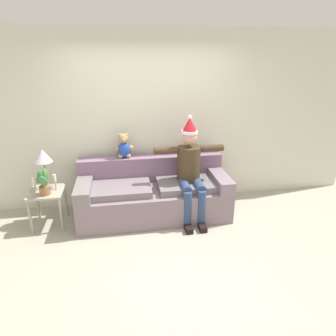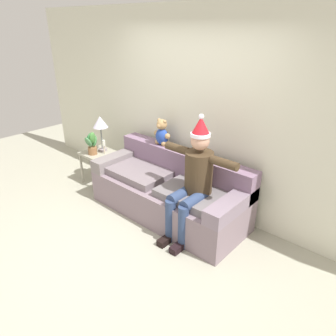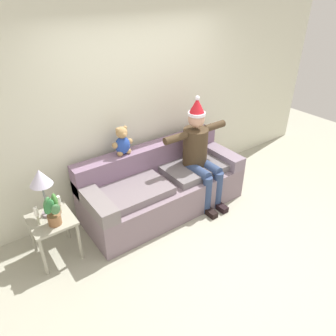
{
  "view_description": "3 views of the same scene",
  "coord_description": "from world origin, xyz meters",
  "px_view_note": "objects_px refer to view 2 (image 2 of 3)",
  "views": [
    {
      "loc": [
        -0.44,
        -2.98,
        2.34
      ],
      "look_at": [
        0.19,
        0.8,
        0.83
      ],
      "focal_mm": 31.38,
      "sensor_mm": 36.0,
      "label": 1
    },
    {
      "loc": [
        2.51,
        -1.84,
        2.46
      ],
      "look_at": [
        0.14,
        0.82,
        0.81
      ],
      "focal_mm": 33.63,
      "sensor_mm": 36.0,
      "label": 2
    },
    {
      "loc": [
        -2.08,
        -2.0,
        2.79
      ],
      "look_at": [
        -0.05,
        0.79,
        0.75
      ],
      "focal_mm": 34.06,
      "sensor_mm": 36.0,
      "label": 3
    }
  ],
  "objects_px": {
    "table_lamp": "(100,124)",
    "teddy_bear": "(162,133)",
    "candle_short": "(104,145)",
    "side_table": "(98,157)",
    "person_seated": "(194,178)",
    "potted_plant": "(92,143)",
    "couch": "(170,191)",
    "candle_tall": "(91,142)"
  },
  "relations": [
    {
      "from": "couch",
      "to": "candle_short",
      "type": "bearing_deg",
      "value": -179.14
    },
    {
      "from": "person_seated",
      "to": "potted_plant",
      "type": "xyz_separation_m",
      "value": [
        -2.03,
        -0.01,
        -0.06
      ]
    },
    {
      "from": "table_lamp",
      "to": "candle_short",
      "type": "distance_m",
      "value": 0.34
    },
    {
      "from": "couch",
      "to": "person_seated",
      "type": "height_order",
      "value": "person_seated"
    },
    {
      "from": "person_seated",
      "to": "teddy_bear",
      "type": "bearing_deg",
      "value": 154.39
    },
    {
      "from": "side_table",
      "to": "potted_plant",
      "type": "distance_m",
      "value": 0.3
    },
    {
      "from": "person_seated",
      "to": "side_table",
      "type": "xyz_separation_m",
      "value": [
        -2.04,
        0.1,
        -0.34
      ]
    },
    {
      "from": "table_lamp",
      "to": "teddy_bear",
      "type": "bearing_deg",
      "value": 12.39
    },
    {
      "from": "person_seated",
      "to": "candle_short",
      "type": "relative_size",
      "value": 6.8
    },
    {
      "from": "table_lamp",
      "to": "candle_tall",
      "type": "distance_m",
      "value": 0.36
    },
    {
      "from": "table_lamp",
      "to": "candle_tall",
      "type": "relative_size",
      "value": 2.55
    },
    {
      "from": "couch",
      "to": "side_table",
      "type": "xyz_separation_m",
      "value": [
        -1.52,
        -0.06,
        0.1
      ]
    },
    {
      "from": "table_lamp",
      "to": "candle_short",
      "type": "xyz_separation_m",
      "value": [
        0.12,
        -0.06,
        -0.31
      ]
    },
    {
      "from": "couch",
      "to": "side_table",
      "type": "height_order",
      "value": "couch"
    },
    {
      "from": "side_table",
      "to": "potted_plant",
      "type": "xyz_separation_m",
      "value": [
        0.01,
        -0.11,
        0.28
      ]
    },
    {
      "from": "candle_tall",
      "to": "candle_short",
      "type": "distance_m",
      "value": 0.27
    },
    {
      "from": "candle_short",
      "to": "person_seated",
      "type": "bearing_deg",
      "value": -4.27
    },
    {
      "from": "table_lamp",
      "to": "candle_short",
      "type": "bearing_deg",
      "value": -24.65
    },
    {
      "from": "teddy_bear",
      "to": "side_table",
      "type": "bearing_deg",
      "value": -163.08
    },
    {
      "from": "side_table",
      "to": "candle_short",
      "type": "height_order",
      "value": "candle_short"
    },
    {
      "from": "potted_plant",
      "to": "candle_tall",
      "type": "bearing_deg",
      "value": 148.17
    },
    {
      "from": "couch",
      "to": "candle_tall",
      "type": "height_order",
      "value": "couch"
    },
    {
      "from": "side_table",
      "to": "table_lamp",
      "type": "xyz_separation_m",
      "value": [
        0.01,
        0.1,
        0.55
      ]
    },
    {
      "from": "person_seated",
      "to": "candle_short",
      "type": "xyz_separation_m",
      "value": [
        -1.91,
        0.14,
        -0.11
      ]
    },
    {
      "from": "potted_plant",
      "to": "candle_short",
      "type": "distance_m",
      "value": 0.19
    },
    {
      "from": "side_table",
      "to": "candle_short",
      "type": "bearing_deg",
      "value": 17.11
    },
    {
      "from": "candle_short",
      "to": "table_lamp",
      "type": "bearing_deg",
      "value": 155.35
    },
    {
      "from": "couch",
      "to": "table_lamp",
      "type": "relative_size",
      "value": 3.83
    },
    {
      "from": "person_seated",
      "to": "table_lamp",
      "type": "xyz_separation_m",
      "value": [
        -2.04,
        0.2,
        0.21
      ]
    },
    {
      "from": "person_seated",
      "to": "candle_tall",
      "type": "height_order",
      "value": "person_seated"
    },
    {
      "from": "candle_tall",
      "to": "side_table",
      "type": "bearing_deg",
      "value": 8.75
    },
    {
      "from": "person_seated",
      "to": "side_table",
      "type": "height_order",
      "value": "person_seated"
    },
    {
      "from": "teddy_bear",
      "to": "side_table",
      "type": "xyz_separation_m",
      "value": [
        -1.12,
        -0.34,
        -0.58
      ]
    },
    {
      "from": "person_seated",
      "to": "couch",
      "type": "bearing_deg",
      "value": 162.55
    },
    {
      "from": "teddy_bear",
      "to": "couch",
      "type": "bearing_deg",
      "value": -34.7
    },
    {
      "from": "candle_short",
      "to": "side_table",
      "type": "bearing_deg",
      "value": -162.89
    },
    {
      "from": "table_lamp",
      "to": "potted_plant",
      "type": "height_order",
      "value": "table_lamp"
    },
    {
      "from": "candle_short",
      "to": "candle_tall",
      "type": "bearing_deg",
      "value": -167.0
    },
    {
      "from": "couch",
      "to": "potted_plant",
      "type": "relative_size",
      "value": 5.84
    },
    {
      "from": "couch",
      "to": "table_lamp",
      "type": "height_order",
      "value": "table_lamp"
    },
    {
      "from": "couch",
      "to": "person_seated",
      "type": "bearing_deg",
      "value": -17.45
    },
    {
      "from": "candle_short",
      "to": "couch",
      "type": "bearing_deg",
      "value": 0.86
    }
  ]
}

